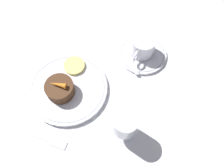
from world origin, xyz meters
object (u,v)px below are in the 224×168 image
object	(u,v)px
fork	(41,137)
coffee_cup	(143,46)
dessert_cake	(60,89)
dinner_plate	(68,88)
wine_glass	(125,124)

from	to	relation	value
fork	coffee_cup	bearing A→B (deg)	164.58
fork	dessert_cake	world-z (taller)	dessert_cake
coffee_cup	dessert_cake	xyz separation A→B (m)	(0.25, -0.14, -0.01)
coffee_cup	fork	xyz separation A→B (m)	(0.39, -0.11, -0.04)
dinner_plate	dessert_cake	xyz separation A→B (m)	(0.02, -0.01, 0.03)
wine_glass	fork	size ratio (longest dim) A/B	0.61
wine_glass	fork	xyz separation A→B (m)	(0.13, -0.19, -0.08)
fork	dinner_plate	bearing A→B (deg)	-172.08
dinner_plate	fork	xyz separation A→B (m)	(0.16, 0.02, -0.01)
wine_glass	coffee_cup	bearing A→B (deg)	-162.75
coffee_cup	wine_glass	world-z (taller)	wine_glass
wine_glass	dessert_cake	xyz separation A→B (m)	(-0.01, -0.22, -0.04)
wine_glass	dessert_cake	size ratio (longest dim) A/B	1.43
dinner_plate	wine_glass	world-z (taller)	wine_glass
coffee_cup	dessert_cake	bearing A→B (deg)	-28.60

